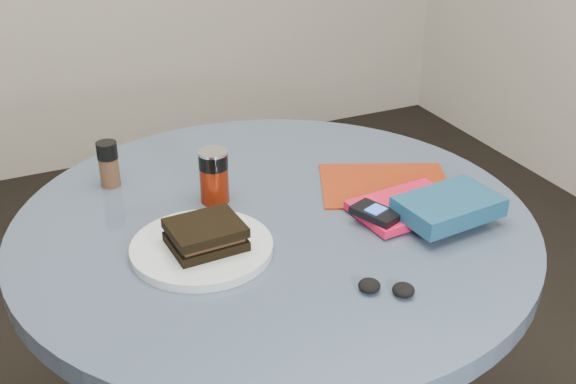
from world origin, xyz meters
name	(u,v)px	position (x,y,z in m)	size (l,w,h in m)	color
table	(275,288)	(0.00, 0.00, 0.59)	(1.00, 1.00, 0.75)	black
plate	(202,248)	(-0.16, -0.06, 0.76)	(0.25, 0.25, 0.02)	silver
sandwich	(206,235)	(-0.16, -0.06, 0.79)	(0.13, 0.11, 0.04)	black
soda_can	(214,176)	(-0.08, 0.11, 0.81)	(0.07, 0.07, 0.11)	#6A1605
pepper_grinder	(109,164)	(-0.25, 0.27, 0.80)	(0.05, 0.05, 0.10)	#513522
magazine	(385,185)	(0.26, 0.02, 0.75)	(0.27, 0.20, 0.00)	maroon
red_book	(406,207)	(0.24, -0.09, 0.76)	(0.20, 0.13, 0.02)	red
novel	(448,206)	(0.29, -0.16, 0.79)	(0.19, 0.12, 0.04)	navy
mp3_player	(376,213)	(0.16, -0.11, 0.78)	(0.08, 0.10, 0.02)	black
headphones	(386,288)	(0.07, -0.30, 0.76)	(0.10, 0.09, 0.02)	black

